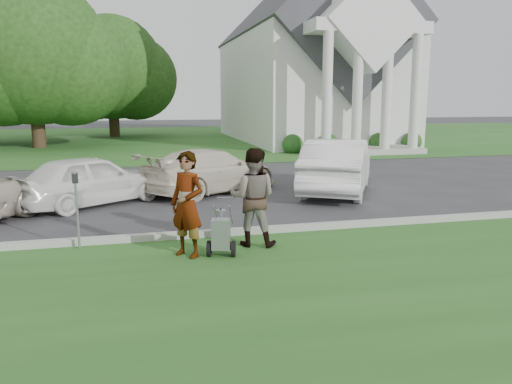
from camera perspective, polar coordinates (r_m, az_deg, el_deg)
name	(u,v)px	position (r m, az deg, el deg)	size (l,w,h in m)	color
ground	(273,240)	(10.13, 1.97, -5.55)	(120.00, 120.00, 0.00)	#333335
grass_strip	(329,296)	(7.45, 8.39, -11.71)	(80.00, 7.00, 0.01)	#24591E
church_lawn	(171,139)	(36.57, -9.66, 6.04)	(80.00, 30.00, 0.01)	#24591E
curb	(266,230)	(10.62, 1.17, -4.36)	(80.00, 0.18, 0.15)	#9E9E93
church	(310,51)	(34.65, 6.13, 15.71)	(9.19, 19.00, 24.10)	white
tree_left	(32,58)	(31.89, -24.19, 13.82)	(10.63, 8.40, 9.71)	#332316
tree_back	(111,73)	(39.42, -16.19, 12.97)	(9.61, 7.60, 8.89)	#332316
striping_cart	(221,235)	(9.03, -4.00, -4.92)	(0.67, 1.08, 0.94)	black
person_left	(187,205)	(8.96, -7.88, -1.53)	(0.69, 0.45, 1.90)	#999999
person_right	(253,198)	(9.56, -0.37, -0.69)	(0.92, 0.72, 1.89)	#999999
parking_meter_near	(77,201)	(9.89, -19.83, -0.99)	(0.11, 0.10, 1.49)	#93959C
car_b	(91,180)	(14.02, -18.36, 1.32)	(1.62, 4.03, 1.37)	white
car_c	(210,171)	(15.28, -5.24, 2.46)	(1.86, 4.58, 1.33)	beige
car_d	(337,166)	(15.39, 9.28, 2.99)	(1.73, 4.96, 1.63)	white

